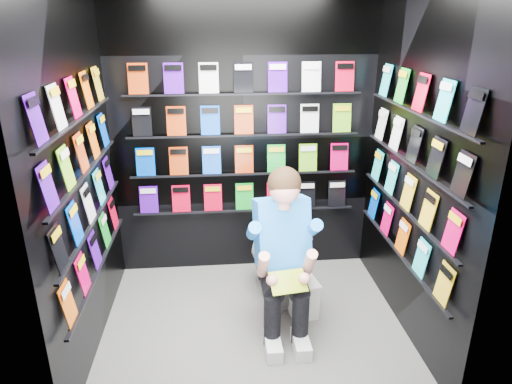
{
  "coord_description": "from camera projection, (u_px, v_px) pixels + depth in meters",
  "views": [
    {
      "loc": [
        -0.26,
        -3.07,
        2.34
      ],
      "look_at": [
        0.03,
        0.15,
        1.1
      ],
      "focal_mm": 32.0,
      "sensor_mm": 36.0,
      "label": 1
    }
  ],
  "objects": [
    {
      "name": "floor",
      "position": [
        254.0,
        325.0,
        3.72
      ],
      "size": [
        2.4,
        2.4,
        0.0
      ],
      "primitive_type": "plane",
      "color": "#5E5E5B",
      "rests_on": "ground"
    },
    {
      "name": "wall_back",
      "position": [
        244.0,
        140.0,
        4.18
      ],
      "size": [
        2.4,
        0.04,
        2.6
      ],
      "primitive_type": "cube",
      "color": "black",
      "rests_on": "floor"
    },
    {
      "name": "wall_front",
      "position": [
        270.0,
        236.0,
        2.32
      ],
      "size": [
        2.4,
        0.04,
        2.6
      ],
      "primitive_type": "cube",
      "color": "black",
      "rests_on": "floor"
    },
    {
      "name": "wall_left",
      "position": [
        80.0,
        179.0,
        3.15
      ],
      "size": [
        0.04,
        2.0,
        2.6
      ],
      "primitive_type": "cube",
      "color": "black",
      "rests_on": "floor"
    },
    {
      "name": "wall_right",
      "position": [
        415.0,
        169.0,
        3.36
      ],
      "size": [
        0.04,
        2.0,
        2.6
      ],
      "primitive_type": "cube",
      "color": "black",
      "rests_on": "floor"
    },
    {
      "name": "comics_back",
      "position": [
        244.0,
        140.0,
        4.15
      ],
      "size": [
        2.1,
        0.06,
        1.37
      ],
      "primitive_type": null,
      "color": "#CB024F",
      "rests_on": "wall_back"
    },
    {
      "name": "comics_left",
      "position": [
        85.0,
        178.0,
        3.15
      ],
      "size": [
        0.06,
        1.7,
        1.37
      ],
      "primitive_type": null,
      "color": "#CB024F",
      "rests_on": "wall_left"
    },
    {
      "name": "comics_right",
      "position": [
        411.0,
        169.0,
        3.35
      ],
      "size": [
        0.06,
        1.7,
        1.37
      ],
      "primitive_type": null,
      "color": "#CB024F",
      "rests_on": "wall_right"
    },
    {
      "name": "toilet",
      "position": [
        274.0,
        258.0,
        4.01
      ],
      "size": [
        0.52,
        0.8,
        0.73
      ],
      "primitive_type": "imported",
      "rotation": [
        0.0,
        0.0,
        3.29
      ],
      "color": "white",
      "rests_on": "floor"
    },
    {
      "name": "longbox",
      "position": [
        299.0,
        294.0,
        3.88
      ],
      "size": [
        0.28,
        0.41,
        0.29
      ],
      "primitive_type": "cube",
      "rotation": [
        0.0,
        0.0,
        0.19
      ],
      "color": "silver",
      "rests_on": "floor"
    },
    {
      "name": "longbox_lid",
      "position": [
        300.0,
        278.0,
        3.82
      ],
      "size": [
        0.3,
        0.44,
        0.03
      ],
      "primitive_type": "cube",
      "rotation": [
        0.0,
        0.0,
        0.19
      ],
      "color": "silver",
      "rests_on": "longbox"
    },
    {
      "name": "reader",
      "position": [
        282.0,
        234.0,
        3.5
      ],
      "size": [
        0.66,
        0.88,
        1.49
      ],
      "primitive_type": null,
      "rotation": [
        0.0,
        0.0,
        0.15
      ],
      "color": "#0871EB",
      "rests_on": "toilet"
    },
    {
      "name": "held_comic",
      "position": [
        288.0,
        282.0,
        3.25
      ],
      "size": [
        0.28,
        0.19,
        0.11
      ],
      "primitive_type": "cube",
      "rotation": [
        -0.96,
        0.0,
        0.15
      ],
      "color": "green",
      "rests_on": "reader"
    }
  ]
}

